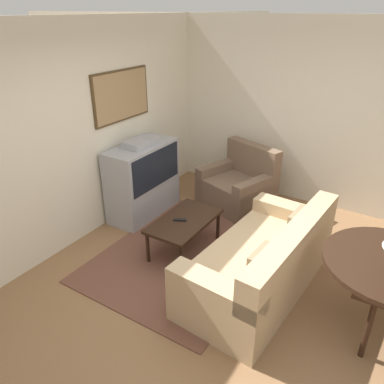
% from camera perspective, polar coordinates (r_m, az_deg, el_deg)
% --- Properties ---
extents(ground_plane, '(12.00, 12.00, 0.00)m').
position_cam_1_polar(ground_plane, '(4.21, 4.66, -14.89)').
color(ground_plane, '#8E6642').
extents(wall_back, '(12.00, 0.10, 2.70)m').
position_cam_1_polar(wall_back, '(4.75, -18.15, 7.71)').
color(wall_back, beige).
rests_on(wall_back, ground_plane).
extents(wall_right, '(0.06, 12.00, 2.70)m').
position_cam_1_polar(wall_right, '(5.83, 17.56, 11.04)').
color(wall_right, beige).
rests_on(wall_right, ground_plane).
extents(area_rug, '(2.38, 1.85, 0.01)m').
position_cam_1_polar(area_rug, '(4.72, -0.92, -9.51)').
color(area_rug, brown).
rests_on(area_rug, ground_plane).
extents(tv, '(1.12, 0.51, 1.15)m').
position_cam_1_polar(tv, '(5.43, -7.46, 1.89)').
color(tv, '#9E9EA3').
rests_on(tv, ground_plane).
extents(couch, '(2.02, 1.08, 0.86)m').
position_cam_1_polar(couch, '(4.12, 10.63, -10.73)').
color(couch, tan).
rests_on(couch, ground_plane).
extents(armchair, '(1.11, 1.17, 0.92)m').
position_cam_1_polar(armchair, '(5.77, 7.08, 0.80)').
color(armchair, brown).
rests_on(armchair, ground_plane).
extents(coffee_table, '(0.98, 0.56, 0.45)m').
position_cam_1_polar(coffee_table, '(4.59, -1.17, -4.70)').
color(coffee_table, black).
rests_on(coffee_table, ground_plane).
extents(remote, '(0.11, 0.16, 0.02)m').
position_cam_1_polar(remote, '(4.54, -1.85, -4.26)').
color(remote, black).
rests_on(remote, coffee_table).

